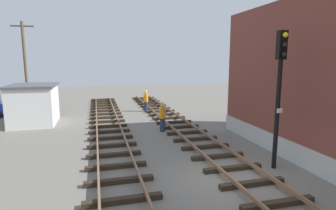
# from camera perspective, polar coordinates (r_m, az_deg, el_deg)

# --- Properties ---
(ground_plane) EXTENTS (80.00, 80.00, 0.00)m
(ground_plane) POSITION_cam_1_polar(r_m,az_deg,el_deg) (10.78, 12.29, -14.99)
(ground_plane) COLOR slate
(track_near_building) EXTENTS (2.50, 45.48, 0.32)m
(track_near_building) POSITION_cam_1_polar(r_m,az_deg,el_deg) (11.01, 15.22, -13.87)
(track_near_building) COLOR #2D2319
(track_near_building) RESTS_ON ground
(track_centre) EXTENTS (2.50, 45.48, 0.32)m
(track_centre) POSITION_cam_1_polar(r_m,az_deg,el_deg) (9.71, -9.82, -16.94)
(track_centre) COLOR #2D2319
(track_centre) RESTS_ON ground
(signal_mast) EXTENTS (0.36, 0.40, 5.53)m
(signal_mast) POSITION_cam_1_polar(r_m,az_deg,el_deg) (11.57, 22.31, 4.00)
(signal_mast) COLOR black
(signal_mast) RESTS_ON ground
(control_hut) EXTENTS (3.00, 3.80, 2.76)m
(control_hut) POSITION_cam_1_polar(r_m,az_deg,el_deg) (21.03, -26.30, 0.15)
(control_hut) COLOR silver
(control_hut) RESTS_ON ground
(utility_pole_far) EXTENTS (1.80, 0.24, 7.64)m
(utility_pole_far) POSITION_cam_1_polar(r_m,az_deg,el_deg) (26.64, -27.74, 7.47)
(utility_pole_far) COLOR brown
(utility_pole_far) RESTS_ON ground
(track_worker_foreground) EXTENTS (0.40, 0.40, 1.87)m
(track_worker_foreground) POSITION_cam_1_polar(r_m,az_deg,el_deg) (16.90, -1.19, -2.50)
(track_worker_foreground) COLOR #262D4C
(track_worker_foreground) RESTS_ON ground
(track_worker_distant) EXTENTS (0.40, 0.40, 1.87)m
(track_worker_distant) POSITION_cam_1_polar(r_m,az_deg,el_deg) (23.56, -4.66, 0.87)
(track_worker_distant) COLOR #262D4C
(track_worker_distant) RESTS_ON ground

